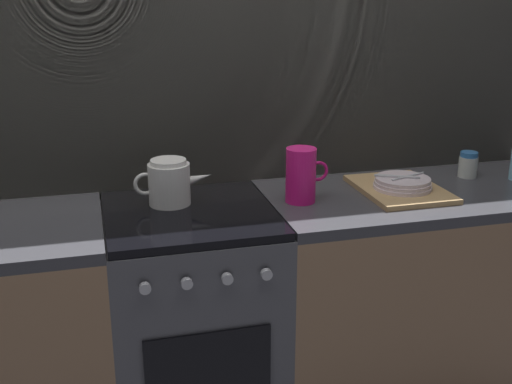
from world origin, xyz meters
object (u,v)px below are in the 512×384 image
(spice_jar, at_px, (468,165))
(stove_unit, at_px, (194,325))
(kettle, at_px, (170,182))
(dish_pile, at_px, (401,186))
(pitcher, at_px, (301,175))

(spice_jar, bearing_deg, stove_unit, -174.15)
(stove_unit, xyz_separation_m, kettle, (-0.05, 0.09, 0.53))
(stove_unit, relative_size, kettle, 3.16)
(stove_unit, height_order, spice_jar, spice_jar)
(stove_unit, bearing_deg, dish_pile, 0.14)
(stove_unit, distance_m, kettle, 0.54)
(kettle, height_order, pitcher, pitcher)
(pitcher, distance_m, spice_jar, 0.77)
(dish_pile, bearing_deg, spice_jar, 18.14)
(kettle, bearing_deg, stove_unit, -60.11)
(stove_unit, distance_m, dish_pile, 0.94)
(stove_unit, distance_m, spice_jar, 1.28)
(dish_pile, distance_m, spice_jar, 0.38)
(pitcher, bearing_deg, dish_pile, -0.35)
(stove_unit, xyz_separation_m, spice_jar, (1.17, 0.12, 0.50))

